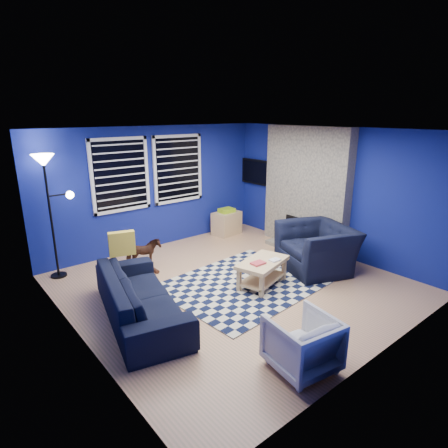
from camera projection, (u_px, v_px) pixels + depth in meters
name	position (u px, v px, depth m)	size (l,w,h in m)	color
floor	(234.00, 285.00, 6.23)	(5.00, 5.00, 0.00)	tan
ceiling	(235.00, 130.00, 5.51)	(5.00, 5.00, 0.00)	white
wall_back	(155.00, 188.00, 7.72)	(5.00, 5.00, 0.00)	navy
wall_left	(72.00, 247.00, 4.35)	(5.00, 5.00, 0.00)	navy
wall_right	(330.00, 192.00, 7.39)	(5.00, 5.00, 0.00)	navy
fireplace	(305.00, 191.00, 7.69)	(0.65, 2.00, 2.50)	gray
window_left	(121.00, 175.00, 7.13)	(1.17, 0.06, 1.42)	black
window_right	(178.00, 169.00, 7.92)	(1.17, 0.06, 1.42)	black
tv	(257.00, 172.00, 8.79)	(0.07, 1.00, 0.58)	black
rug	(244.00, 284.00, 6.24)	(2.50, 2.00, 0.02)	black
sofa	(140.00, 296.00, 5.15)	(0.87, 2.23, 0.65)	black
armchair_big	(317.00, 248.00, 6.74)	(1.10, 1.26, 0.82)	black
armchair_bent	(302.00, 343.00, 4.12)	(0.68, 0.70, 0.63)	gray
rocking_horse	(144.00, 253.00, 6.72)	(0.60, 0.27, 0.51)	#442616
coffee_table	(262.00, 268.00, 6.11)	(1.04, 0.77, 0.46)	#DAAF7A
cabinet	(227.00, 223.00, 8.73)	(0.69, 0.52, 0.62)	#DAAF7A
floor_lamp	(47.00, 178.00, 6.06)	(0.58, 0.35, 2.12)	black
throw_pillow	(122.00, 243.00, 5.70)	(0.39, 0.12, 0.37)	yellow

